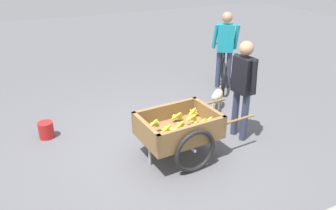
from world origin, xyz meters
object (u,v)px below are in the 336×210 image
vendor_person (243,82)px  bicycle (223,70)px  cyclist_person (225,44)px  dog (217,96)px  fruit_cart (179,130)px  plastic_bucket (46,130)px

vendor_person → bicycle: size_ratio=1.13×
cyclist_person → dog: size_ratio=3.24×
fruit_cart → dog: fruit_cart is taller
cyclist_person → bicycle: bearing=-123.7°
bicycle → fruit_cart: bearing=43.6°
vendor_person → fruit_cart: bearing=3.8°
fruit_cart → vendor_person: 1.25m
vendor_person → dog: vendor_person is taller
vendor_person → plastic_bucket: size_ratio=5.88×
dog → plastic_bucket: 3.12m
vendor_person → cyclist_person: cyclist_person is taller
dog → vendor_person: bearing=75.0°
fruit_cart → bicycle: 3.11m
vendor_person → cyclist_person: (-1.02, -1.94, 0.04)m
dog → plastic_bucket: bearing=-5.6°
vendor_person → bicycle: (-1.11, -2.07, -0.60)m
bicycle → plastic_bucket: bearing=10.3°
fruit_cart → bicycle: bearing=-136.4°
dog → cyclist_person: bearing=-129.8°
bicycle → dog: size_ratio=2.78×
cyclist_person → plastic_bucket: bearing=8.7°
vendor_person → plastic_bucket: (2.82, -1.35, -0.81)m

